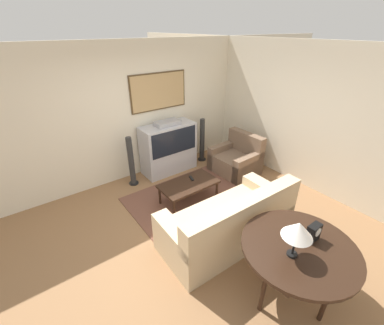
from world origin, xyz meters
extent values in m
plane|color=#8E6642|center=(0.00, 0.00, 0.00)|extent=(12.00, 12.00, 0.00)
cube|color=beige|center=(0.00, 2.13, 1.35)|extent=(12.00, 0.06, 2.70)
cube|color=#4C381E|center=(0.70, 2.08, 1.71)|extent=(1.26, 0.03, 0.75)
cube|color=tan|center=(0.70, 2.07, 1.71)|extent=(1.21, 0.01, 0.70)
cube|color=beige|center=(2.63, 0.00, 1.35)|extent=(0.06, 12.00, 2.70)
cube|color=brown|center=(0.41, 0.58, 0.01)|extent=(2.18, 1.68, 0.01)
cube|color=#B7B7BC|center=(0.70, 1.80, 0.24)|extent=(1.17, 0.51, 0.48)
cube|color=#B7B7BC|center=(0.70, 1.80, 0.78)|extent=(1.17, 0.51, 0.59)
cube|color=black|center=(0.70, 1.54, 0.78)|extent=(1.05, 0.01, 0.52)
cube|color=#9E9EA3|center=(0.70, 1.80, 1.11)|extent=(0.53, 0.28, 0.09)
cube|color=#CCB289|center=(0.27, -0.50, 0.23)|extent=(2.01, 0.96, 0.46)
cube|color=#CCB289|center=(0.26, -0.85, 0.69)|extent=(2.00, 0.27, 0.46)
cube|color=#CCB289|center=(1.15, -0.53, 0.31)|extent=(0.26, 0.91, 0.62)
cube|color=#CCB289|center=(-0.61, -0.48, 0.31)|extent=(0.26, 0.91, 0.62)
cube|color=gray|center=(0.71, -0.73, 0.63)|extent=(0.36, 0.13, 0.34)
cube|color=gray|center=(-0.18, -0.71, 0.63)|extent=(0.36, 0.13, 0.34)
cube|color=brown|center=(1.83, 0.87, 0.20)|extent=(0.85, 0.94, 0.41)
cube|color=brown|center=(2.14, 0.88, 0.63)|extent=(0.21, 0.92, 0.44)
cube|color=brown|center=(1.81, 1.24, 0.27)|extent=(0.83, 0.19, 0.55)
cube|color=brown|center=(1.84, 0.49, 0.27)|extent=(0.83, 0.19, 0.55)
cube|color=black|center=(0.37, 0.59, 0.37)|extent=(1.04, 0.57, 0.04)
cylinder|color=black|center=(-0.11, 0.35, 0.18)|extent=(0.04, 0.04, 0.35)
cylinder|color=black|center=(0.84, 0.35, 0.18)|extent=(0.04, 0.04, 0.35)
cylinder|color=black|center=(-0.11, 0.83, 0.18)|extent=(0.04, 0.04, 0.35)
cylinder|color=black|center=(0.84, 0.83, 0.18)|extent=(0.04, 0.04, 0.35)
cylinder|color=black|center=(0.25, -1.64, 0.75)|extent=(1.26, 1.26, 0.04)
cube|color=black|center=(0.25, -1.64, 0.69)|extent=(1.07, 0.50, 0.08)
cylinder|color=black|center=(-0.19, -1.58, 0.36)|extent=(0.05, 0.05, 0.73)
cylinder|color=black|center=(0.69, -1.58, 0.36)|extent=(0.05, 0.05, 0.73)
cylinder|color=black|center=(0.25, -2.05, 0.36)|extent=(0.05, 0.05, 0.73)
cylinder|color=black|center=(0.08, -1.66, 0.78)|extent=(0.11, 0.11, 0.02)
cylinder|color=black|center=(0.08, -1.66, 0.99)|extent=(0.02, 0.02, 0.38)
cone|color=silver|center=(0.08, -1.66, 1.12)|extent=(0.31, 0.31, 0.17)
cube|color=black|center=(0.45, -1.66, 0.88)|extent=(0.17, 0.09, 0.21)
cylinder|color=white|center=(0.45, -1.71, 0.91)|extent=(0.11, 0.01, 0.11)
cube|color=black|center=(0.50, 0.68, 0.40)|extent=(0.09, 0.17, 0.02)
cylinder|color=black|center=(-0.20, 1.76, 0.01)|extent=(0.19, 0.19, 0.02)
cylinder|color=#2D2D2D|center=(-0.20, 1.76, 0.52)|extent=(0.11, 0.11, 1.03)
cylinder|color=black|center=(1.60, 1.76, 0.01)|extent=(0.19, 0.19, 0.02)
cylinder|color=#2D2D2D|center=(1.60, 1.76, 0.52)|extent=(0.11, 0.11, 1.03)
camera|label=1|loc=(-1.90, -2.57, 2.90)|focal=24.00mm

